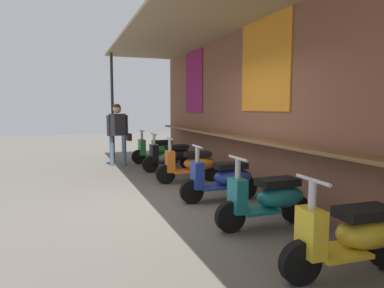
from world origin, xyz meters
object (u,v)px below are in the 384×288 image
Objects in this scene: scooter_blue at (224,178)px; shopper_with_handbag at (118,128)px; scooter_orange at (192,164)px; scooter_teal at (270,198)px; scooter_yellow at (354,235)px; scooter_black at (172,156)px; scooter_green at (158,149)px.

scooter_blue is 4.43m from shopper_with_handbag.
scooter_orange and scooter_teal have the same top height.
scooter_blue is 2.82m from scooter_yellow.
scooter_black is 0.83× the size of shopper_with_handbag.
shopper_with_handbag reaches higher than scooter_yellow.
shopper_with_handbag reaches higher than scooter_blue.
scooter_black is at bearing -89.93° from scooter_teal.
scooter_yellow is at bearing 87.76° from scooter_green.
scooter_blue is at bearing 87.12° from scooter_black.
scooter_teal is at bearing 93.99° from scooter_orange.
scooter_black is at bearing 87.76° from scooter_green.
shopper_with_handbag is (-4.23, -1.16, 0.65)m from scooter_blue.
shopper_with_handbag is (0.14, -1.16, 0.65)m from scooter_green.
scooter_green is 4.37m from scooter_blue.
scooter_teal is at bearing 87.76° from scooter_green.
scooter_green is 2.81m from scooter_orange.
scooter_yellow is (1.42, -0.00, 0.00)m from scooter_teal.
scooter_blue is at bearing -89.93° from scooter_teal.
scooter_green and scooter_black have the same top height.
scooter_black is 5.79m from scooter_yellow.
shopper_with_handbag reaches higher than scooter_green.
scooter_black is 1.00× the size of scooter_blue.
shopper_with_handbag reaches higher than scooter_teal.
scooter_black is 1.00× the size of scooter_teal.
scooter_yellow is (2.82, -0.00, 0.00)m from scooter_blue.
scooter_green is 5.76m from scooter_teal.
scooter_green and scooter_yellow have the same top height.
scooter_orange is 1.00× the size of scooter_teal.
scooter_green is at bearing -86.01° from scooter_orange.
scooter_orange is at bearing -89.93° from scooter_teal.
scooter_teal is at bearing -172.53° from shopper_with_handbag.
shopper_with_handbag reaches higher than scooter_black.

